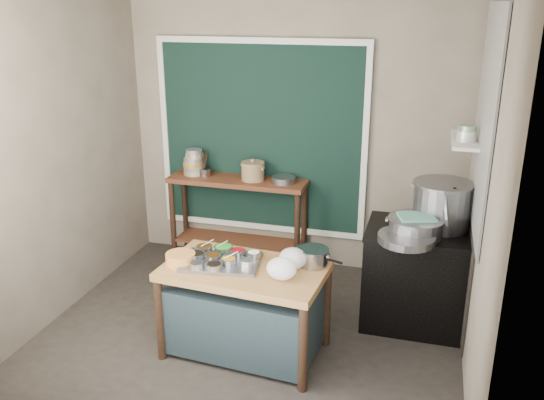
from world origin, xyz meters
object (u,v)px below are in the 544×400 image
(condiment_tray, at_px, (221,262))
(utensil_cup, at_px, (205,172))
(stove_block, at_px, (418,278))
(steamer, at_px, (416,227))
(prep_table, at_px, (245,310))
(back_counter, at_px, (238,221))
(ceramic_crock, at_px, (253,172))
(yellow_basin, at_px, (181,259))
(stock_pot, at_px, (442,205))
(saucepan, at_px, (313,257))

(condiment_tray, relative_size, utensil_cup, 4.38)
(stove_block, height_order, utensil_cup, utensil_cup)
(condiment_tray, xyz_separation_m, steamer, (1.44, 0.68, 0.19))
(prep_table, relative_size, back_counter, 0.86)
(condiment_tray, bearing_deg, utensil_cup, 116.13)
(prep_table, relative_size, ceramic_crock, 4.95)
(prep_table, distance_m, steamer, 1.55)
(yellow_basin, relative_size, stock_pot, 0.46)
(stove_block, distance_m, stock_pot, 0.68)
(condiment_tray, distance_m, utensil_cup, 1.76)
(prep_table, height_order, condiment_tray, condiment_tray)
(stove_block, xyz_separation_m, steamer, (-0.05, -0.14, 0.53))
(utensil_cup, distance_m, steamer, 2.38)
(condiment_tray, bearing_deg, yellow_basin, -162.21)
(prep_table, bearing_deg, back_counter, 115.18)
(back_counter, distance_m, ceramic_crock, 0.58)
(stove_block, relative_size, steamer, 1.94)
(condiment_tray, xyz_separation_m, stock_pot, (1.63, 0.93, 0.32))
(steamer, bearing_deg, condiment_tray, -154.63)
(stove_block, bearing_deg, ceramic_crock, 156.97)
(yellow_basin, xyz_separation_m, steamer, (1.74, 0.78, 0.16))
(stove_block, xyz_separation_m, ceramic_crock, (-1.73, 0.74, 0.61))
(prep_table, distance_m, back_counter, 1.69)
(stove_block, bearing_deg, saucepan, -140.51)
(utensil_cup, xyz_separation_m, steamer, (2.21, -0.88, -0.04))
(back_counter, distance_m, stock_pot, 2.22)
(saucepan, bearing_deg, condiment_tray, -146.67)
(prep_table, bearing_deg, yellow_basin, -166.98)
(steamer, bearing_deg, utensil_cup, 158.20)
(yellow_basin, bearing_deg, ceramic_crock, 87.75)
(prep_table, relative_size, stock_pot, 2.45)
(back_counter, relative_size, stock_pot, 2.85)
(condiment_tray, bearing_deg, stove_block, 28.99)
(utensil_cup, bearing_deg, saucepan, -43.63)
(stock_pot, height_order, steamer, stock_pot)
(back_counter, height_order, stock_pot, stock_pot)
(condiment_tray, height_order, ceramic_crock, ceramic_crock)
(stock_pot, bearing_deg, back_counter, 162.75)
(saucepan, xyz_separation_m, ceramic_crock, (-0.93, 1.39, 0.22))
(ceramic_crock, relative_size, steamer, 0.54)
(utensil_cup, height_order, stock_pot, stock_pot)
(prep_table, xyz_separation_m, utensil_cup, (-0.96, 1.59, 0.62))
(yellow_basin, relative_size, steamer, 0.50)
(condiment_tray, distance_m, saucepan, 0.72)
(prep_table, distance_m, stock_pot, 1.86)
(condiment_tray, xyz_separation_m, saucepan, (0.70, 0.17, 0.06))
(stove_block, relative_size, stock_pot, 1.77)
(stove_block, relative_size, condiment_tray, 1.51)
(condiment_tray, relative_size, ceramic_crock, 2.37)
(yellow_basin, distance_m, ceramic_crock, 1.68)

